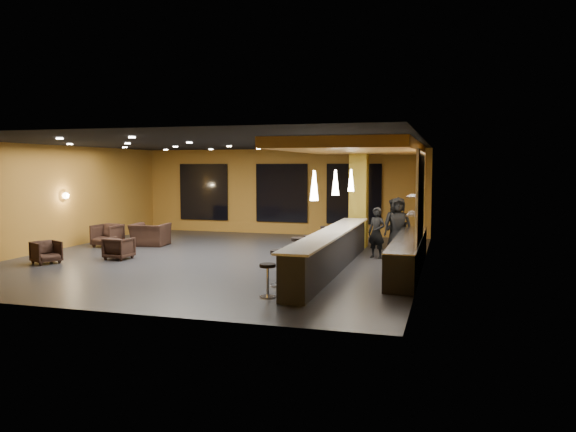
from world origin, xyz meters
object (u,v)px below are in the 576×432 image
(bar_stool_2, at_px, (289,258))
(bar_stool_3, at_px, (299,249))
(bar_stool_4, at_px, (310,245))
(pendant_1, at_px, (335,183))
(bar_stool_5, at_px, (322,240))
(staff_c, at_px, (398,226))
(pendant_0, at_px, (314,185))
(prep_counter, at_px, (408,255))
(column, at_px, (359,197))
(armchair_d, at_px, (150,235))
(bar_counter, at_px, (331,252))
(staff_b, at_px, (395,226))
(pendant_2, at_px, (351,180))
(staff_a, at_px, (377,233))
(armchair_b, at_px, (119,248))
(bar_stool_0, at_px, (268,276))
(armchair_a, at_px, (46,252))
(bar_stool_1, at_px, (279,263))
(bar_stool_6, at_px, (326,235))
(armchair_c, at_px, (107,235))

(bar_stool_2, xyz_separation_m, bar_stool_3, (-0.04, 1.12, 0.07))
(bar_stool_3, relative_size, bar_stool_4, 1.12)
(pendant_1, xyz_separation_m, bar_stool_5, (-0.78, 1.87, -1.86))
(staff_c, xyz_separation_m, bar_stool_4, (-2.32, -2.29, -0.41))
(pendant_0, distance_m, staff_c, 5.76)
(prep_counter, xyz_separation_m, column, (-2.00, 4.10, 1.32))
(prep_counter, bearing_deg, armchair_d, 165.57)
(bar_counter, height_order, armchair_d, bar_counter)
(column, relative_size, staff_b, 1.99)
(bar_counter, distance_m, column, 4.77)
(armchair_d, bearing_deg, pendant_2, 176.80)
(staff_a, height_order, bar_stool_4, staff_a)
(column, height_order, armchair_b, column)
(bar_stool_0, bearing_deg, bar_stool_5, 91.17)
(armchair_b, relative_size, bar_stool_4, 0.94)
(bar_stool_4, bearing_deg, bar_stool_3, -90.19)
(bar_stool_4, bearing_deg, armchair_a, -162.12)
(bar_counter, relative_size, bar_stool_0, 11.02)
(pendant_0, distance_m, pendant_2, 5.00)
(pendant_0, height_order, armchair_d, pendant_0)
(staff_c, xyz_separation_m, bar_stool_2, (-2.28, -4.64, -0.42))
(bar_stool_1, bearing_deg, staff_a, 70.05)
(armchair_d, bearing_deg, pendant_0, 141.33)
(staff_c, height_order, bar_stool_4, staff_c)
(armchair_a, relative_size, bar_stool_1, 0.85)
(bar_stool_1, bearing_deg, bar_stool_2, 92.97)
(bar_stool_6, bearing_deg, bar_stool_3, -89.20)
(pendant_0, bearing_deg, armchair_a, 174.76)
(bar_counter, relative_size, bar_stool_4, 10.27)
(bar_stool_2, relative_size, bar_stool_3, 0.88)
(bar_stool_5, bearing_deg, bar_stool_6, 96.84)
(pendant_0, bearing_deg, armchair_c, 153.48)
(bar_counter, height_order, column, column)
(bar_stool_3, bearing_deg, bar_stool_0, -86.41)
(column, height_order, bar_stool_3, column)
(pendant_0, xyz_separation_m, bar_stool_4, (-0.86, 3.09, -1.85))
(prep_counter, bearing_deg, bar_stool_6, 133.79)
(staff_a, distance_m, armchair_a, 9.73)
(staff_b, relative_size, bar_stool_3, 2.03)
(bar_stool_4, bearing_deg, staff_c, 44.61)
(bar_stool_2, xyz_separation_m, bar_stool_6, (-0.10, 4.81, 0.03))
(staff_a, height_order, bar_stool_1, staff_a)
(pendant_1, bearing_deg, armchair_c, 168.58)
(pendant_1, distance_m, bar_stool_1, 3.42)
(staff_c, xyz_separation_m, bar_stool_0, (-2.12, -6.86, -0.44))
(bar_counter, height_order, staff_c, staff_c)
(pendant_2, distance_m, staff_a, 1.94)
(bar_counter, xyz_separation_m, bar_stool_1, (-0.77, -2.30, 0.04))
(staff_a, xyz_separation_m, bar_stool_3, (-1.78, -2.48, -0.22))
(staff_b, distance_m, bar_stool_3, 4.30)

